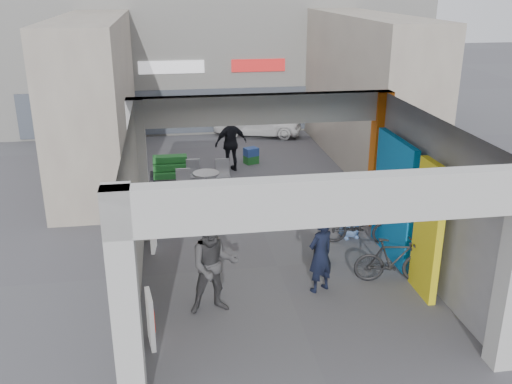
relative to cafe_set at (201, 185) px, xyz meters
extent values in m
plane|color=#505055|center=(1.38, -4.76, -0.35)|extent=(90.00, 90.00, 0.00)
cube|color=#B3B2AE|center=(-1.62, -8.76, 1.40)|extent=(0.40, 0.40, 3.50)
cube|color=#B3B2AE|center=(-1.62, -2.76, 1.40)|extent=(0.40, 0.40, 3.50)
cube|color=#DC5F0C|center=(4.38, -2.76, 1.40)|extent=(0.40, 0.40, 3.50)
plane|color=beige|center=(-1.62, -5.76, 1.40)|extent=(0.00, 6.40, 6.40)
plane|color=#A3A3A8|center=(4.38, -5.76, 1.40)|extent=(0.00, 6.40, 6.40)
cube|color=#0C73C1|center=(4.08, -4.56, 1.05)|extent=(0.15, 2.00, 2.80)
cube|color=yellow|center=(4.08, -6.36, 1.05)|extent=(0.15, 1.00, 2.80)
plane|color=beige|center=(1.38, -5.76, 3.15)|extent=(6.40, 6.40, 0.00)
cube|color=#B3B2AE|center=(1.38, -2.71, 2.80)|extent=(6.40, 0.30, 0.70)
cube|color=#B3B2AE|center=(1.38, -8.81, 2.80)|extent=(6.40, 0.30, 0.70)
cube|color=silver|center=(1.38, -2.54, 2.75)|extent=(4.20, 0.05, 0.55)
cube|color=white|center=(1.38, 9.24, 3.65)|extent=(18.00, 4.00, 8.00)
cube|color=#515966|center=(1.38, 7.19, 0.65)|extent=(16.20, 0.06, 1.80)
cube|color=white|center=(-0.62, 7.20, 2.45)|extent=(2.60, 0.06, 0.50)
cube|color=red|center=(2.88, 7.20, 2.45)|extent=(2.20, 0.06, 0.50)
cube|color=#ADA38F|center=(-3.12, 2.74, 2.15)|extent=(2.00, 9.00, 5.00)
cube|color=#ADA38F|center=(5.88, 2.74, 2.15)|extent=(2.00, 9.00, 5.00)
cylinder|color=gray|center=(-0.07, -2.39, 0.07)|extent=(0.09, 0.09, 0.83)
cylinder|color=gray|center=(1.30, -2.33, 0.14)|extent=(0.09, 0.09, 0.97)
cylinder|color=gray|center=(2.86, -2.19, 0.08)|extent=(0.09, 0.09, 0.85)
cube|color=silver|center=(-1.37, -7.28, 0.15)|extent=(0.16, 0.56, 1.00)
cube|color=red|center=(-1.33, -7.28, 0.20)|extent=(0.09, 0.39, 0.40)
cube|color=silver|center=(-1.37, -3.46, 0.15)|extent=(0.13, 0.56, 1.00)
cube|color=red|center=(-1.33, -3.46, 0.20)|extent=(0.08, 0.39, 0.40)
cylinder|color=#A9A9AE|center=(0.13, -0.31, 0.05)|extent=(0.07, 0.07, 0.79)
cylinder|color=#A9A9AE|center=(0.13, -0.31, -0.34)|extent=(0.48, 0.48, 0.02)
cylinder|color=#A9A9AE|center=(0.13, -0.31, 0.44)|extent=(0.77, 0.77, 0.06)
cube|color=#A9A9AE|center=(-0.53, -0.53, -0.10)|extent=(0.42, 0.42, 0.50)
cube|color=#A9A9AE|center=(-0.53, -0.33, 0.39)|extent=(0.42, 0.06, 0.50)
cube|color=#A9A9AE|center=(0.68, 0.24, -0.10)|extent=(0.42, 0.42, 0.50)
cube|color=#A9A9AE|center=(0.68, 0.44, 0.39)|extent=(0.42, 0.06, 0.50)
cube|color=#A9A9AE|center=(-0.20, 0.35, -0.10)|extent=(0.42, 0.42, 0.50)
cube|color=#A9A9AE|center=(-0.20, 0.55, 0.39)|extent=(0.42, 0.06, 0.50)
cube|color=black|center=(-0.88, 1.32, -0.19)|extent=(1.28, 0.64, 0.32)
cube|color=#1B611B|center=(-0.88, 1.16, -0.03)|extent=(1.06, 0.37, 0.19)
cube|color=#1B611B|center=(-0.88, 1.32, 0.18)|extent=(1.06, 0.37, 0.19)
cube|color=#1B611B|center=(-0.88, 1.48, 0.40)|extent=(1.06, 0.37, 0.19)
cube|color=#1B611B|center=(1.94, 2.95, -0.21)|extent=(0.55, 0.49, 0.28)
cube|color=#284894|center=(1.94, 2.95, 0.07)|extent=(0.55, 0.49, 0.28)
cube|color=black|center=(2.37, -4.67, -0.22)|extent=(0.26, 0.35, 0.26)
cube|color=black|center=(2.37, -4.81, -0.02)|extent=(0.21, 0.17, 0.39)
cube|color=white|center=(2.37, -4.90, -0.07)|extent=(0.16, 0.03, 0.37)
cylinder|color=white|center=(2.32, -4.88, -0.20)|extent=(0.05, 0.05, 0.30)
cylinder|color=white|center=(2.43, -4.88, -0.20)|extent=(0.05, 0.05, 0.30)
sphere|color=black|center=(2.37, -4.83, 0.21)|extent=(0.21, 0.21, 0.21)
cube|color=white|center=(2.37, -4.94, 0.19)|extent=(0.09, 0.13, 0.06)
cone|color=black|center=(2.32, -4.79, 0.31)|extent=(0.08, 0.08, 0.09)
cone|color=black|center=(2.43, -4.79, 0.31)|extent=(0.08, 0.08, 0.09)
imported|color=black|center=(2.03, -5.93, 0.47)|extent=(0.71, 0.62, 1.64)
imported|color=#404042|center=(-0.17, -6.36, 0.63)|extent=(1.01, 0.82, 1.95)
imported|color=#6082BA|center=(3.46, -3.50, 0.39)|extent=(0.77, 0.55, 1.47)
imported|color=black|center=(1.15, 2.24, 0.61)|extent=(1.21, 0.77, 1.92)
imported|color=black|center=(3.56, -3.92, 0.14)|extent=(1.98, 1.22, 0.98)
imported|color=black|center=(3.67, -5.81, 0.15)|extent=(1.72, 0.75, 1.00)
imported|color=silver|center=(2.80, 6.74, 0.26)|extent=(3.84, 2.44, 1.22)
camera|label=1|loc=(-0.89, -15.97, 5.68)|focal=40.00mm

